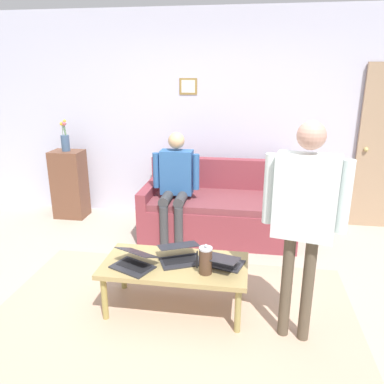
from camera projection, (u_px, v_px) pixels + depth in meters
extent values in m
plane|color=#B0A492|center=(181.00, 303.00, 3.35)|extent=(7.68, 7.68, 0.00)
cube|color=tan|center=(173.00, 314.00, 3.19)|extent=(3.03, 1.94, 0.01)
cube|color=silver|center=(210.00, 118.00, 5.01)|extent=(7.04, 0.10, 2.70)
cube|color=olive|center=(188.00, 86.00, 4.87)|extent=(0.23, 0.02, 0.21)
cube|color=silver|center=(188.00, 86.00, 4.87)|extent=(0.17, 0.00, 0.16)
sphere|color=tan|center=(366.00, 149.00, 4.70)|extent=(0.06, 0.06, 0.06)
cube|color=brown|center=(218.00, 219.00, 4.68)|extent=(1.82, 0.92, 0.42)
cube|color=brown|center=(219.00, 200.00, 4.58)|extent=(1.58, 0.84, 0.08)
cube|color=brown|center=(222.00, 176.00, 4.91)|extent=(1.82, 0.14, 0.46)
cube|color=brown|center=(291.00, 198.00, 4.46)|extent=(0.12, 0.92, 0.20)
cube|color=brown|center=(151.00, 192.00, 4.71)|extent=(0.12, 0.92, 0.20)
cube|color=#A18A53|center=(175.00, 265.00, 3.16)|extent=(1.20, 0.60, 0.04)
cylinder|color=#9D8F50|center=(238.00, 310.00, 2.92)|extent=(0.05, 0.05, 0.39)
cylinder|color=#9F8E49|center=(104.00, 298.00, 3.08)|extent=(0.05, 0.05, 0.39)
cylinder|color=#A18A49|center=(240.00, 279.00, 3.37)|extent=(0.05, 0.05, 0.39)
cylinder|color=#9B8E4D|center=(123.00, 269.00, 3.52)|extent=(0.05, 0.05, 0.39)
cube|color=#28282D|center=(226.00, 264.00, 3.13)|extent=(0.33, 0.29, 0.01)
cube|color=black|center=(225.00, 264.00, 3.12)|extent=(0.26, 0.19, 0.00)
cube|color=#28282D|center=(221.00, 258.00, 2.99)|extent=(0.33, 0.28, 0.04)
cube|color=black|center=(221.00, 258.00, 3.00)|extent=(0.29, 0.25, 0.03)
cube|color=#28282D|center=(181.00, 262.00, 3.17)|extent=(0.39, 0.34, 0.01)
cube|color=black|center=(180.00, 260.00, 3.18)|extent=(0.31, 0.24, 0.00)
cube|color=#28282D|center=(178.00, 246.00, 3.21)|extent=(0.39, 0.32, 0.05)
cube|color=#B5C7F1|center=(178.00, 246.00, 3.21)|extent=(0.35, 0.29, 0.04)
cube|color=#28282D|center=(132.00, 267.00, 3.08)|extent=(0.39, 0.34, 0.01)
cube|color=black|center=(134.00, 265.00, 3.09)|extent=(0.30, 0.24, 0.00)
cube|color=#28282D|center=(138.00, 253.00, 3.10)|extent=(0.38, 0.31, 0.09)
cube|color=silver|center=(137.00, 253.00, 3.10)|extent=(0.34, 0.28, 0.08)
cylinder|color=#4C3323|center=(206.00, 261.00, 2.97)|extent=(0.10, 0.10, 0.21)
cylinder|color=#B7B7BC|center=(206.00, 249.00, 2.94)|extent=(0.11, 0.11, 0.02)
sphere|color=#B2B2B7|center=(206.00, 246.00, 2.93)|extent=(0.03, 0.03, 0.03)
cube|color=black|center=(197.00, 260.00, 2.98)|extent=(0.01, 0.01, 0.14)
cube|color=brown|center=(70.00, 184.00, 5.21)|extent=(0.42, 0.32, 0.93)
cylinder|color=#3E5879|center=(65.00, 143.00, 5.03)|extent=(0.11, 0.11, 0.21)
cylinder|color=#3D7038|center=(65.00, 128.00, 4.96)|extent=(0.02, 0.03, 0.19)
sphere|color=yellow|center=(65.00, 121.00, 4.92)|extent=(0.04, 0.04, 0.04)
cylinder|color=#3D7038|center=(64.00, 130.00, 4.96)|extent=(0.03, 0.01, 0.15)
sphere|color=gold|center=(63.00, 124.00, 4.92)|extent=(0.03, 0.03, 0.03)
cylinder|color=#3D7038|center=(65.00, 129.00, 4.97)|extent=(0.01, 0.02, 0.16)
sphere|color=silver|center=(65.00, 123.00, 4.94)|extent=(0.04, 0.04, 0.04)
cylinder|color=#3D7038|center=(62.00, 130.00, 4.98)|extent=(0.01, 0.02, 0.15)
sphere|color=gold|center=(62.00, 124.00, 4.96)|extent=(0.05, 0.05, 0.05)
cylinder|color=#3D7038|center=(64.00, 129.00, 4.96)|extent=(0.02, 0.02, 0.16)
sphere|color=#D95760|center=(64.00, 124.00, 4.93)|extent=(0.05, 0.05, 0.05)
cylinder|color=brown|center=(307.00, 291.00, 2.78)|extent=(0.08, 0.08, 0.84)
cylinder|color=brown|center=(286.00, 286.00, 2.84)|extent=(0.08, 0.08, 0.84)
cube|color=silver|center=(306.00, 197.00, 2.59)|extent=(0.45, 0.27, 0.59)
cylinder|color=silver|center=(345.00, 197.00, 2.49)|extent=(0.10, 0.10, 0.50)
cylinder|color=silver|center=(269.00, 189.00, 2.67)|extent=(0.10, 0.10, 0.50)
sphere|color=tan|center=(312.00, 135.00, 2.46)|extent=(0.19, 0.19, 0.19)
cylinder|color=#38393C|center=(179.00, 228.00, 4.29)|extent=(0.10, 0.10, 0.50)
cylinder|color=#38393C|center=(164.00, 228.00, 4.32)|extent=(0.10, 0.10, 0.50)
cylinder|color=#38393C|center=(181.00, 198.00, 4.37)|extent=(0.12, 0.40, 0.12)
cylinder|color=#38393C|center=(167.00, 198.00, 4.40)|extent=(0.12, 0.40, 0.12)
cube|color=#2C5A96|center=(177.00, 172.00, 4.47)|extent=(0.37, 0.20, 0.52)
cylinder|color=#2C5A96|center=(196.00, 172.00, 4.38)|extent=(0.08, 0.08, 0.42)
cylinder|color=#2C5A96|center=(156.00, 170.00, 4.45)|extent=(0.08, 0.08, 0.42)
sphere|color=tan|center=(176.00, 141.00, 4.36)|extent=(0.19, 0.19, 0.19)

